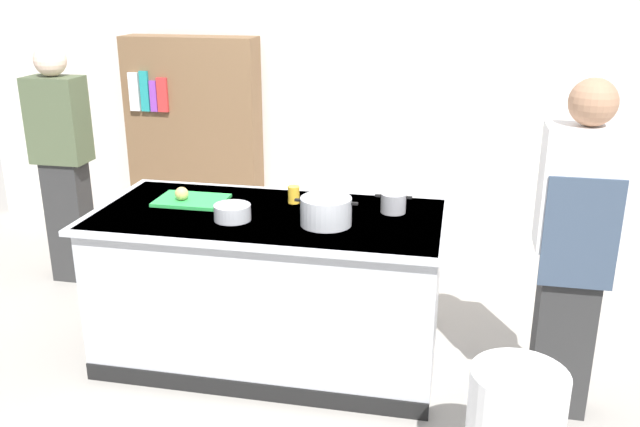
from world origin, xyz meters
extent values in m
plane|color=#9E9991|center=(0.00, 0.00, 0.00)|extent=(10.00, 10.00, 0.00)
cube|color=silver|center=(0.00, 2.10, 1.50)|extent=(6.40, 0.12, 3.00)
cube|color=#B7BABF|center=(0.00, 0.00, 0.45)|extent=(1.90, 0.90, 0.90)
cube|color=#B7BABF|center=(0.00, 0.00, 0.89)|extent=(1.98, 0.98, 0.03)
cube|color=black|center=(0.00, -0.46, 0.05)|extent=(1.90, 0.01, 0.10)
cube|color=green|center=(-0.50, 0.11, 0.91)|extent=(0.40, 0.28, 0.02)
sphere|color=tan|center=(-0.54, 0.07, 0.96)|extent=(0.08, 0.08, 0.08)
cylinder|color=#B7BABF|center=(0.35, -0.11, 0.97)|extent=(0.27, 0.27, 0.15)
cube|color=black|center=(0.20, -0.11, 1.03)|extent=(0.04, 0.02, 0.01)
cube|color=black|center=(0.50, -0.11, 1.03)|extent=(0.04, 0.02, 0.01)
cylinder|color=#99999E|center=(0.67, 0.16, 0.95)|extent=(0.14, 0.14, 0.11)
cube|color=black|center=(0.59, 0.16, 0.99)|extent=(0.04, 0.02, 0.01)
cube|color=black|center=(0.76, 0.16, 0.99)|extent=(0.04, 0.02, 0.01)
cylinder|color=#B7BABF|center=(-0.16, -0.14, 0.94)|extent=(0.20, 0.20, 0.09)
cylinder|color=yellow|center=(0.09, 0.21, 0.95)|extent=(0.07, 0.07, 0.10)
cube|color=#2F2F2F|center=(1.59, -0.20, 0.45)|extent=(0.28, 0.20, 0.90)
cube|color=silver|center=(1.59, -0.20, 1.20)|extent=(0.38, 0.24, 0.60)
sphere|color=#A87A5B|center=(1.59, -0.20, 1.61)|extent=(0.22, 0.22, 0.22)
cube|color=#38475B|center=(1.59, -0.32, 1.02)|extent=(0.34, 0.02, 0.54)
cube|color=#2E2E2E|center=(-1.74, 0.79, 0.45)|extent=(0.28, 0.20, 0.90)
cube|color=#4B573B|center=(-1.74, 0.79, 1.20)|extent=(0.38, 0.24, 0.60)
sphere|color=beige|center=(-1.74, 0.79, 1.61)|extent=(0.22, 0.22, 0.22)
cube|color=brown|center=(-1.15, 1.80, 0.85)|extent=(1.10, 0.28, 1.70)
cube|color=white|center=(-1.58, 1.64, 1.27)|extent=(0.08, 0.03, 0.31)
cube|color=teal|center=(-1.48, 1.64, 1.28)|extent=(0.07, 0.03, 0.32)
cube|color=purple|center=(-1.41, 1.64, 1.24)|extent=(0.06, 0.03, 0.25)
cube|color=red|center=(-1.33, 1.64, 1.25)|extent=(0.08, 0.03, 0.27)
camera|label=1|loc=(1.00, -3.44, 2.14)|focal=38.27mm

